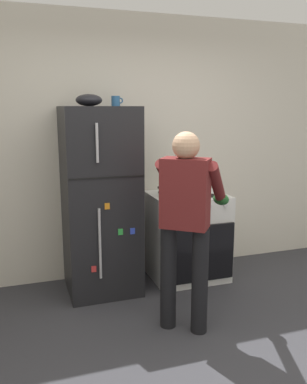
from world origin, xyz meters
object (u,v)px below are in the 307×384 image
person_cook (186,214)px  red_pot (175,190)px  mixing_bowl (89,100)px  coffee_mug (116,101)px  refrigerator (100,201)px  stove_range (187,236)px  pepper_mill (206,180)px

person_cook → red_pot: person_cook is taller
mixing_bowl → coffee_mug: bearing=10.8°
refrigerator → mixing_bowl: 0.95m
coffee_mug → refrigerator: bearing=-164.6°
refrigerator → red_pot: 0.75m
stove_range → red_pot: red_pot is taller
coffee_mug → person_cook: bearing=-72.5°
pepper_mill → person_cook: bearing=-122.2°
person_cook → coffee_mug: size_ratio=14.28×
coffee_mug → pepper_mill: coffee_mug is taller
refrigerator → person_cook: 1.06m
pepper_mill → coffee_mug: bearing=-171.7°
red_pot → coffee_mug: size_ratio=3.22×
refrigerator → stove_range: refrigerator is taller
stove_range → pepper_mill: size_ratio=5.06×
stove_range → pepper_mill: pepper_mill is taller
refrigerator → mixing_bowl: mixing_bowl is taller
person_cook → coffee_mug: coffee_mug is taller
person_cook → pepper_mill: (0.72, 1.14, 0.03)m
refrigerator → red_pot: refrigerator is taller
pepper_mill → mixing_bowl: size_ratio=0.74×
stove_range → person_cook: 1.14m
person_cook → red_pot: size_ratio=4.44×
refrigerator → person_cook: size_ratio=1.12×
refrigerator → coffee_mug: bearing=15.4°
refrigerator → red_pot: (0.75, -0.05, 0.07)m
stove_range → refrigerator: bearing=179.4°
mixing_bowl → stove_range: bearing=-0.6°
person_cook → pepper_mill: size_ratio=8.95×
mixing_bowl → refrigerator: bearing=-0.2°
refrigerator → pepper_mill: bearing=9.4°
coffee_mug → stove_range: bearing=-4.7°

